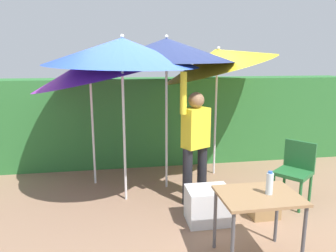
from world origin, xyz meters
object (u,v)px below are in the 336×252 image
folding_table (258,202)px  umbrella_rainbow (89,70)px  crate_cardboard (262,204)px  umbrella_orange (167,50)px  cooler_box (208,205)px  chair_plastic (295,169)px  umbrella_yellow (122,52)px  umbrella_navy (218,59)px  person_vendor (195,139)px  bottle_water (270,183)px

folding_table → umbrella_rainbow: bearing=127.1°
crate_cardboard → folding_table: 1.12m
crate_cardboard → folding_table: size_ratio=0.49×
umbrella_orange → cooler_box: umbrella_orange is taller
umbrella_orange → chair_plastic: (1.72, -0.85, -1.65)m
umbrella_yellow → cooler_box: 2.31m
umbrella_orange → umbrella_navy: bearing=24.3°
umbrella_orange → umbrella_navy: umbrella_navy is taller
crate_cardboard → umbrella_rainbow: bearing=147.3°
chair_plastic → umbrella_yellow: bearing=168.2°
umbrella_orange → umbrella_navy: size_ratio=0.96×
crate_cardboard → folding_table: (-0.49, -0.88, 0.49)m
crate_cardboard → cooler_box: bearing=-175.7°
umbrella_yellow → folding_table: (1.27, -1.65, -1.50)m
folding_table → cooler_box: bearing=108.1°
crate_cardboard → person_vendor: bearing=145.8°
cooler_box → chair_plastic: bearing=13.6°
umbrella_orange → folding_table: bearing=-73.2°
folding_table → person_vendor: bearing=101.7°
cooler_box → bottle_water: size_ratio=2.25×
umbrella_orange → person_vendor: size_ratio=1.27×
umbrella_orange → person_vendor: umbrella_orange is taller
umbrella_rainbow → umbrella_orange: 1.23m
cooler_box → folding_table: 0.96m
umbrella_yellow → person_vendor: bearing=-13.7°
umbrella_yellow → umbrella_navy: (1.60, 0.78, -0.10)m
person_vendor → umbrella_rainbow: bearing=148.1°
umbrella_yellow → person_vendor: 1.57m
umbrella_navy → bottle_water: bearing=-95.3°
umbrella_yellow → bottle_water: (1.37, -1.66, -1.30)m
person_vendor → chair_plastic: size_ratio=2.11×
umbrella_orange → crate_cardboard: size_ratio=6.08×
umbrella_yellow → person_vendor: size_ratio=1.26×
umbrella_orange → cooler_box: size_ratio=4.42×
person_vendor → cooler_box: (0.03, -0.59, -0.71)m
umbrella_yellow → cooler_box: umbrella_yellow is taller
umbrella_rainbow → umbrella_orange: bearing=-15.4°
umbrella_navy → cooler_box: size_ratio=4.59×
umbrella_yellow → chair_plastic: 2.93m
umbrella_orange → umbrella_yellow: size_ratio=1.01×
umbrella_navy → person_vendor: bearing=-121.5°
umbrella_yellow → bottle_water: umbrella_yellow is taller
chair_plastic → umbrella_rainbow: bearing=157.8°
umbrella_rainbow → umbrella_yellow: bearing=-53.9°
chair_plastic → crate_cardboard: 0.77m
umbrella_yellow → umbrella_navy: 1.79m
umbrella_orange → person_vendor: bearing=-62.1°
umbrella_rainbow → folding_table: size_ratio=2.78×
umbrella_orange → person_vendor: (0.31, -0.60, -1.23)m
crate_cardboard → chair_plastic: bearing=24.1°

